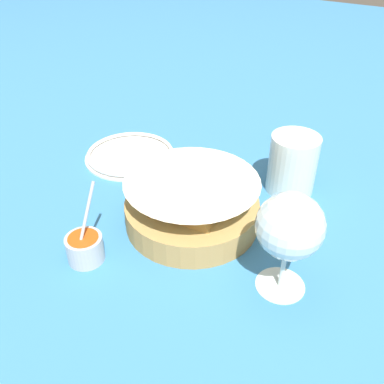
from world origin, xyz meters
name	(u,v)px	position (x,y,z in m)	size (l,w,h in m)	color
ground_plane	(191,231)	(0.00, 0.00, 0.00)	(4.00, 4.00, 0.00)	teal
food_basket	(192,204)	(0.02, 0.01, 0.04)	(0.23, 0.23, 0.09)	#B2894C
sauce_cup	(85,247)	(-0.14, 0.11, 0.03)	(0.07, 0.06, 0.13)	#B7B7BC
wine_glass	(290,229)	(-0.04, -0.18, 0.11)	(0.09, 0.09, 0.16)	silver
beer_mug	(293,166)	(0.21, -0.10, 0.05)	(0.14, 0.09, 0.12)	silver
side_plate	(130,154)	(0.15, 0.24, 0.01)	(0.20, 0.20, 0.01)	white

